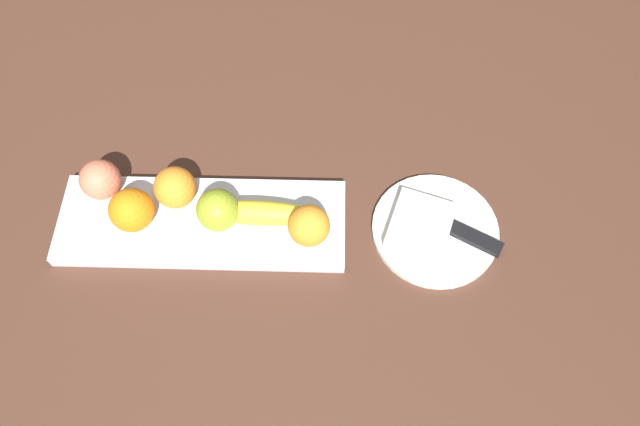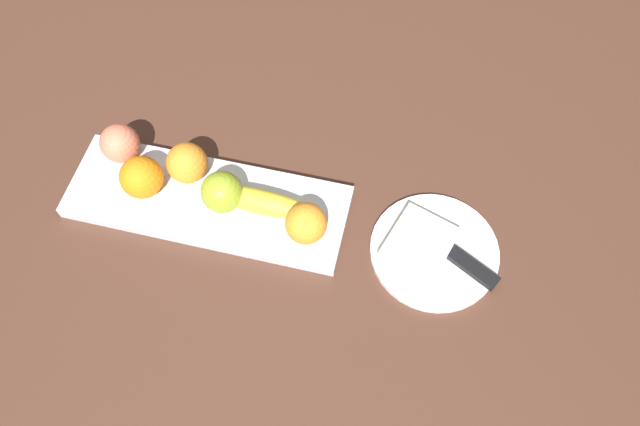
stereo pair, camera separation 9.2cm
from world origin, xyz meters
name	(u,v)px [view 1 (the left image)]	position (x,y,z in m)	size (l,w,h in m)	color
ground_plane	(201,247)	(0.00, 0.00, 0.00)	(2.40, 2.40, 0.00)	#4A2C21
fruit_tray	(205,223)	(0.00, -0.04, 0.01)	(0.47, 0.16, 0.02)	silver
apple	(218,210)	(-0.03, -0.04, 0.06)	(0.07, 0.07, 0.07)	#92A929
banana	(259,213)	(-0.09, -0.04, 0.04)	(0.19, 0.04, 0.04)	yellow
orange_near_apple	(131,210)	(0.10, -0.03, 0.06)	(0.07, 0.07, 0.07)	orange
orange_near_banana	(309,226)	(-0.18, -0.01, 0.06)	(0.07, 0.07, 0.07)	orange
orange_center	(175,187)	(0.04, -0.08, 0.06)	(0.07, 0.07, 0.07)	orange
peach	(100,180)	(0.16, -0.09, 0.06)	(0.07, 0.07, 0.07)	#E07556
dinner_plate	(435,230)	(-0.38, -0.04, 0.01)	(0.21, 0.21, 0.01)	white
folded_napkin	(421,225)	(-0.36, -0.04, 0.02)	(0.09, 0.11, 0.02)	white
knife	(466,234)	(-0.43, -0.03, 0.02)	(0.17, 0.10, 0.01)	silver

